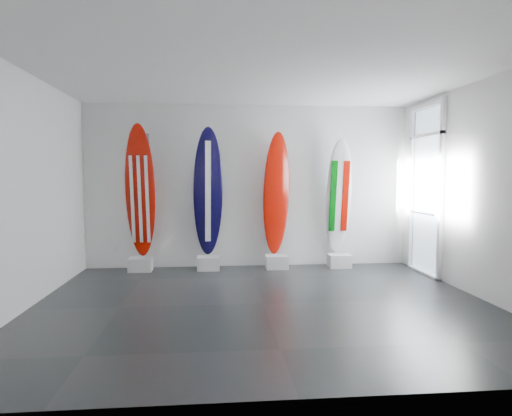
{
  "coord_description": "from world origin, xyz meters",
  "views": [
    {
      "loc": [
        -0.61,
        -5.61,
        1.66
      ],
      "look_at": [
        0.03,
        1.4,
        1.17
      ],
      "focal_mm": 30.53,
      "sensor_mm": 36.0,
      "label": 1
    }
  ],
  "objects": [
    {
      "name": "surfboard_swiss",
      "position": [
        0.48,
        2.28,
        1.36
      ],
      "size": [
        0.56,
        0.39,
        2.25
      ],
      "primitive_type": "ellipsoid",
      "rotation": [
        0.08,
        0.0,
        0.27
      ],
      "color": "#9F0D02",
      "rests_on": "display_block_swiss"
    },
    {
      "name": "balcony",
      "position": [
        4.3,
        1.55,
        0.5
      ],
      "size": [
        2.8,
        2.2,
        1.2
      ],
      "primitive_type": null,
      "color": "slate",
      "rests_on": "ground"
    },
    {
      "name": "wall_left",
      "position": [
        -3.0,
        0.0,
        1.5
      ],
      "size": [
        0.0,
        5.0,
        5.0
      ],
      "primitive_type": "plane",
      "rotation": [
        1.57,
        0.0,
        1.57
      ],
      "color": "white",
      "rests_on": "ground"
    },
    {
      "name": "surfboard_navy",
      "position": [
        -0.76,
        2.28,
        1.4
      ],
      "size": [
        0.56,
        0.4,
        2.32
      ],
      "primitive_type": "ellipsoid",
      "rotation": [
        0.12,
        0.0,
        0.1
      ],
      "color": "black",
      "rests_on": "display_block_navy"
    },
    {
      "name": "display_block_navy",
      "position": [
        -0.76,
        2.18,
        0.12
      ],
      "size": [
        0.4,
        0.3,
        0.24
      ],
      "primitive_type": "cube",
      "color": "silver",
      "rests_on": "floor"
    },
    {
      "name": "surfboard_italy",
      "position": [
        1.65,
        2.28,
        1.31
      ],
      "size": [
        0.5,
        0.36,
        2.15
      ],
      "primitive_type": "ellipsoid",
      "rotation": [
        0.12,
        0.0,
        0.05
      ],
      "color": "silver",
      "rests_on": "display_block_italy"
    },
    {
      "name": "wall_right",
      "position": [
        3.0,
        0.0,
        1.5
      ],
      "size": [
        0.0,
        5.0,
        5.0
      ],
      "primitive_type": "plane",
      "rotation": [
        1.57,
        0.0,
        -1.57
      ],
      "color": "white",
      "rests_on": "ground"
    },
    {
      "name": "surfboard_usa",
      "position": [
        -1.96,
        2.28,
        1.42
      ],
      "size": [
        0.57,
        0.34,
        2.38
      ],
      "primitive_type": "ellipsoid",
      "rotation": [
        0.08,
        0.0,
        -0.12
      ],
      "color": "#9F0D02",
      "rests_on": "display_block_usa"
    },
    {
      "name": "wall_outlet",
      "position": [
        -2.45,
        2.48,
        0.35
      ],
      "size": [
        0.09,
        0.02,
        0.13
      ],
      "primitive_type": "cube",
      "color": "silver",
      "rests_on": "wall_back"
    },
    {
      "name": "display_block_swiss",
      "position": [
        0.48,
        2.18,
        0.12
      ],
      "size": [
        0.4,
        0.3,
        0.24
      ],
      "primitive_type": "cube",
      "color": "silver",
      "rests_on": "floor"
    },
    {
      "name": "display_block_usa",
      "position": [
        -1.96,
        2.18,
        0.12
      ],
      "size": [
        0.4,
        0.3,
        0.24
      ],
      "primitive_type": "cube",
      "color": "silver",
      "rests_on": "floor"
    },
    {
      "name": "display_block_italy",
      "position": [
        1.65,
        2.18,
        0.12
      ],
      "size": [
        0.4,
        0.3,
        0.24
      ],
      "primitive_type": "cube",
      "color": "silver",
      "rests_on": "floor"
    },
    {
      "name": "floor",
      "position": [
        0.0,
        0.0,
        0.0
      ],
      "size": [
        6.0,
        6.0,
        0.0
      ],
      "primitive_type": "plane",
      "color": "black",
      "rests_on": "ground"
    },
    {
      "name": "wall_front",
      "position": [
        0.0,
        -2.5,
        1.5
      ],
      "size": [
        6.0,
        0.0,
        6.0
      ],
      "primitive_type": "plane",
      "rotation": [
        -1.57,
        0.0,
        0.0
      ],
      "color": "white",
      "rests_on": "ground"
    },
    {
      "name": "wall_back",
      "position": [
        0.0,
        2.5,
        1.5
      ],
      "size": [
        6.0,
        0.0,
        6.0
      ],
      "primitive_type": "plane",
      "rotation": [
        1.57,
        0.0,
        0.0
      ],
      "color": "white",
      "rests_on": "ground"
    },
    {
      "name": "glass_door",
      "position": [
        2.97,
        1.55,
        1.43
      ],
      "size": [
        0.12,
        1.16,
        2.85
      ],
      "primitive_type": null,
      "color": "white",
      "rests_on": "floor"
    },
    {
      "name": "ceiling",
      "position": [
        0.0,
        0.0,
        3.0
      ],
      "size": [
        6.0,
        6.0,
        0.0
      ],
      "primitive_type": "plane",
      "rotation": [
        3.14,
        0.0,
        0.0
      ],
      "color": "white",
      "rests_on": "wall_back"
    }
  ]
}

